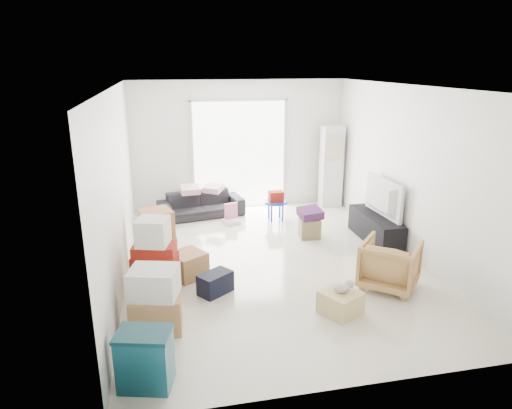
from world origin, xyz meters
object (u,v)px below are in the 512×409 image
Objects in this scene: television at (377,211)px; ottoman at (310,228)px; tv_console at (375,228)px; storage_bins at (145,359)px; ac_tower at (331,167)px; sofa at (201,201)px; wood_crate at (341,303)px; kids_table at (276,200)px; armchair at (390,262)px.

television reaches higher than ottoman.
storage_bins is (-3.90, -3.08, 0.06)m from tv_console.
tv_console is 1.16m from ottoman.
ac_tower is 1.03× the size of sofa.
kids_table is at bearing 88.75° from wood_crate.
wood_crate is (-0.08, -3.62, -0.27)m from kids_table.
tv_console is 1.87× the size of armchair.
ac_tower is 2.15m from television.
ac_tower reaches higher than storage_bins.
wood_crate is (-1.48, -4.33, -0.73)m from ac_tower.
ottoman is at bearing -120.88° from ac_tower.
tv_console is 0.83× the size of sofa.
storage_bins is 1.00× the size of kids_table.
sofa is 2.87× the size of kids_table.
wood_crate is (-0.93, -0.52, -0.23)m from armchair.
tv_console is 3.51m from sofa.
kids_table is (-0.37, 1.03, 0.24)m from ottoman.
ac_tower is at bearing -7.72° from sofa.
wood_crate is (-1.53, -2.20, -0.40)m from television.
tv_console is at bearing 176.37° from television.
ottoman is (-0.48, 2.07, -0.20)m from armchair.
television is at bearing 55.07° from wood_crate.
ac_tower reaches higher than wood_crate.
sofa is 1.54m from kids_table.
television is at bearing -68.76° from armchair.
sofa is (-2.89, 1.98, -0.21)m from television.
ac_tower is 1.55× the size of television.
television is 2.04m from kids_table.
ac_tower reaches higher than tv_console.
ottoman is at bearing -51.93° from sofa.
armchair is at bearing -68.67° from sofa.
storage_bins is at bearing 64.29° from armchair.
sofa is at bearing 108.04° from wood_crate.
wood_crate is (1.36, -4.18, -0.19)m from sofa.
ac_tower is at bearing 91.35° from tv_console.
kids_table is at bearing 61.53° from storage_bins.
sofa reaches higher than wood_crate.
ottoman is at bearing 80.18° from wood_crate.
television is 0.66× the size of sofa.
ac_tower is 6.50m from storage_bins.
sofa is 4.83× the size of ottoman.
tv_console is at bearing -19.97° from ottoman.
ac_tower reaches higher than kids_table.
armchair reaches higher than kids_table.
ac_tower is 2.32× the size of armchair.
ac_tower is 2.14m from ottoman.
kids_table is (-1.46, 1.43, 0.18)m from tv_console.
ac_tower is at bearing 53.53° from storage_bins.
armchair is 2.14× the size of ottoman.
armchair is 1.73× the size of wood_crate.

